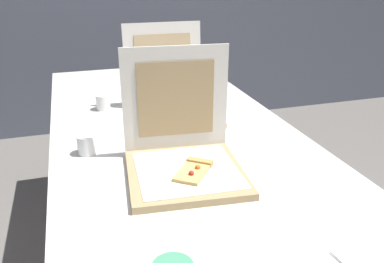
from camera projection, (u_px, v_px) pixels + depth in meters
The scene contains 6 objects.
table at pixel (175, 142), 1.55m from camera, with size 0.91×2.11×0.73m.
pizza_box_front at pixel (184, 156), 1.22m from camera, with size 0.37×0.38×0.36m.
pizza_box_middle at pixel (171, 103), 1.69m from camera, with size 0.35×0.38×0.36m.
cup_white_far at pixel (103, 102), 1.75m from camera, with size 0.06×0.06×0.07m, color white.
cup_white_near_center at pixel (87, 145), 1.34m from camera, with size 0.06×0.06×0.07m, color white.
napkin_pile at pixel (374, 263), 0.86m from camera, with size 0.14×0.15×0.01m.
Camera 1 is at (-0.36, -0.79, 1.32)m, focal length 37.72 mm.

